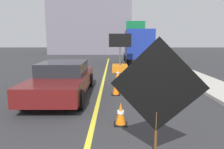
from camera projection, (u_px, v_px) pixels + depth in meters
lane_center_stripe at (98, 104)px, 7.43m from camera, size 0.14×36.00×0.01m
roadwork_sign at (158, 88)px, 3.50m from camera, size 1.59×0.41×2.33m
arrow_board_trailer at (120, 65)px, 15.08m from camera, size 1.60×1.82×2.70m
box_truck at (137, 45)px, 19.74m from camera, size 2.53×7.36×3.13m
pickup_car at (63, 79)px, 8.45m from camera, size 2.16×5.08×1.38m
highway_guide_sign at (140, 31)px, 28.53m from camera, size 2.79×0.25×5.00m
far_building_block at (91, 25)px, 34.67m from camera, size 12.71×8.45×9.32m
traffic_cone_near_sign at (121, 114)px, 5.58m from camera, size 0.36×0.36×0.62m
traffic_cone_mid_lane at (116, 87)px, 8.60m from camera, size 0.36×0.36×0.71m
traffic_cone_far_lane at (118, 74)px, 11.82m from camera, size 0.36×0.36×0.73m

